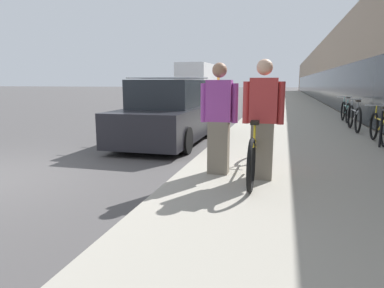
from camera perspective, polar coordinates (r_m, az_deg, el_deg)
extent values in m
cube|color=gray|center=(25.28, 16.15, 6.48)|extent=(4.21, 70.00, 0.14)
cube|color=gray|center=(34.12, 28.39, 10.37)|extent=(10.00, 70.00, 4.69)
cube|color=#1E2328|center=(33.34, 19.82, 9.13)|extent=(0.10, 63.00, 2.20)
torus|color=black|center=(6.58, 11.53, 0.83)|extent=(0.06, 0.71, 0.71)
torus|color=black|center=(4.47, 9.83, -3.52)|extent=(0.06, 0.71, 0.71)
cylinder|color=yellow|center=(5.48, 10.91, 1.29)|extent=(0.04, 1.83, 0.04)
cylinder|color=yellow|center=(5.08, 10.53, -0.58)|extent=(0.04, 1.09, 0.33)
cylinder|color=yellow|center=(4.78, 10.38, 1.80)|extent=(0.03, 0.03, 0.30)
cube|color=black|center=(4.76, 10.44, 3.55)|extent=(0.11, 0.22, 0.05)
cylinder|color=yellow|center=(6.36, 11.55, 3.89)|extent=(0.03, 0.03, 0.31)
cylinder|color=silver|center=(6.34, 11.60, 5.29)|extent=(0.52, 0.03, 0.03)
cube|color=#756B5B|center=(5.12, 11.54, -1.14)|extent=(0.32, 0.23, 0.83)
cube|color=#B23333|center=(5.03, 11.84, 7.11)|extent=(0.39, 0.23, 0.64)
cylinder|color=#B23333|center=(5.05, 9.03, 6.83)|extent=(0.10, 0.10, 0.60)
cylinder|color=#B23333|center=(5.03, 14.63, 6.61)|extent=(0.10, 0.10, 0.60)
sphere|color=tan|center=(5.03, 12.04, 12.43)|extent=(0.23, 0.23, 0.23)
cube|color=#756B5B|center=(5.34, 4.45, -0.58)|extent=(0.31, 0.23, 0.82)
cube|color=#933D93|center=(5.26, 4.55, 7.18)|extent=(0.38, 0.23, 0.63)
cylinder|color=#933D93|center=(5.31, 1.98, 6.88)|extent=(0.10, 0.10, 0.59)
cylinder|color=#933D93|center=(5.22, 7.16, 6.75)|extent=(0.10, 0.10, 0.59)
sphere|color=#936B51|center=(5.25, 4.63, 12.18)|extent=(0.22, 0.22, 0.22)
cylinder|color=black|center=(8.54, 28.98, 2.23)|extent=(0.05, 0.05, 0.82)
torus|color=black|center=(9.57, 28.05, 2.66)|extent=(0.06, 0.69, 0.69)
cylinder|color=yellow|center=(9.08, 28.85, 3.58)|extent=(0.04, 0.84, 0.04)
cylinder|color=yellow|center=(8.90, 29.09, 2.81)|extent=(0.04, 0.51, 0.32)
cylinder|color=yellow|center=(8.76, 29.42, 4.28)|extent=(0.03, 0.03, 0.29)
cylinder|color=yellow|center=(9.46, 28.34, 4.77)|extent=(0.03, 0.03, 0.30)
cylinder|color=silver|center=(9.45, 28.42, 5.68)|extent=(0.52, 0.03, 0.03)
torus|color=black|center=(11.77, 24.91, 4.21)|extent=(0.06, 0.73, 0.73)
torus|color=black|center=(10.66, 25.94, 3.60)|extent=(0.06, 0.73, 0.73)
cylinder|color=#B7BCC1|center=(11.20, 25.49, 5.05)|extent=(0.04, 0.96, 0.04)
cylinder|color=#B7BCC1|center=(10.99, 25.66, 4.40)|extent=(0.04, 0.58, 0.33)
cylinder|color=#B7BCC1|center=(10.83, 25.89, 5.68)|extent=(0.03, 0.03, 0.30)
cube|color=black|center=(10.83, 25.95, 6.48)|extent=(0.11, 0.22, 0.05)
cylinder|color=#B7BCC1|center=(11.66, 25.13, 6.03)|extent=(0.03, 0.03, 0.32)
cylinder|color=silver|center=(11.65, 25.19, 6.81)|extent=(0.52, 0.03, 0.03)
torus|color=black|center=(14.05, 23.88, 5.07)|extent=(0.06, 0.71, 0.71)
torus|color=black|center=(13.07, 24.54, 4.70)|extent=(0.06, 0.71, 0.71)
cylinder|color=#7AD1C6|center=(13.54, 24.26, 5.80)|extent=(0.04, 0.85, 0.04)
cylinder|color=#7AD1C6|center=(13.35, 24.37, 5.31)|extent=(0.04, 0.52, 0.33)
cylinder|color=#7AD1C6|center=(13.22, 24.53, 6.34)|extent=(0.03, 0.03, 0.29)
cube|color=black|center=(13.21, 24.58, 6.98)|extent=(0.11, 0.22, 0.05)
cylinder|color=#7AD1C6|center=(13.95, 24.04, 6.57)|extent=(0.03, 0.03, 0.31)
cylinder|color=silver|center=(13.94, 24.08, 7.20)|extent=(0.52, 0.03, 0.03)
cube|color=black|center=(8.84, -3.96, 3.63)|extent=(1.74, 4.15, 0.77)
cube|color=#1E2328|center=(8.79, -4.02, 8.36)|extent=(1.49, 2.08, 0.69)
cylinder|color=silver|center=(9.22, -3.12, 10.90)|extent=(1.86, 0.04, 0.04)
cylinder|color=silver|center=(8.36, -5.09, 10.95)|extent=(1.86, 0.04, 0.04)
cylinder|color=black|center=(10.31, -5.95, 3.21)|extent=(0.22, 0.60, 0.60)
cylinder|color=black|center=(9.85, 2.83, 2.93)|extent=(0.22, 0.60, 0.60)
cylinder|color=black|center=(8.05, -12.24, 1.06)|extent=(0.22, 0.60, 0.60)
cylinder|color=black|center=(7.46, -1.18, 0.58)|extent=(0.22, 0.60, 0.60)
ellipsoid|color=silver|center=(14.41, 3.01, 5.70)|extent=(1.72, 3.92, 0.56)
cube|color=#1E2328|center=(14.87, 3.42, 7.38)|extent=(1.21, 0.04, 0.26)
cylinder|color=black|center=(15.71, 0.97, 5.67)|extent=(0.22, 0.60, 0.60)
cylinder|color=black|center=(15.40, 6.84, 5.51)|extent=(0.22, 0.60, 0.60)
cylinder|color=black|center=(13.52, -1.36, 4.93)|extent=(0.22, 0.60, 0.60)
cylinder|color=black|center=(13.16, 5.43, 4.74)|extent=(0.22, 0.60, 0.60)
cube|color=orange|center=(29.42, 2.43, 9.36)|extent=(1.95, 1.63, 1.75)
cube|color=white|center=(26.25, 0.88, 10.29)|extent=(2.12, 4.88, 2.69)
cylinder|color=black|center=(29.25, 0.39, 8.02)|extent=(0.28, 0.84, 0.84)
cylinder|color=black|center=(28.83, 4.12, 7.97)|extent=(0.28, 0.84, 0.84)
cylinder|color=black|center=(25.59, -1.77, 7.70)|extent=(0.28, 0.84, 0.84)
cylinder|color=black|center=(25.11, 2.47, 7.65)|extent=(0.28, 0.84, 0.84)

